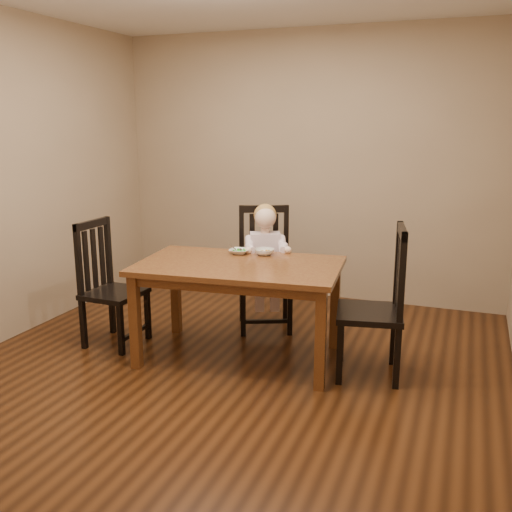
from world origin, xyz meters
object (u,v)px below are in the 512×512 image
at_px(bowl_veg, 264,252).
at_px(chair_right, 378,305).
at_px(chair_left, 109,286).
at_px(chair_child, 265,270).
at_px(bowl_peas, 239,251).
at_px(toddler, 265,255).
at_px(dining_table, 239,275).

bearing_deg(bowl_veg, chair_right, -15.43).
bearing_deg(chair_left, bowl_veg, 110.97).
xyz_separation_m(chair_child, bowl_veg, (0.14, -0.41, 0.27)).
height_order(chair_left, bowl_peas, chair_left).
bearing_deg(bowl_peas, chair_right, -11.09).
bearing_deg(toddler, dining_table, 69.31).
bearing_deg(toddler, bowl_veg, 85.08).
bearing_deg(bowl_peas, dining_table, -67.96).
height_order(toddler, bowl_peas, toddler).
relative_size(chair_left, toddler, 1.73).
bearing_deg(bowl_veg, chair_child, 109.40).
bearing_deg(toddler, chair_right, 126.22).
bearing_deg(dining_table, bowl_peas, 112.04).
relative_size(toddler, bowl_peas, 3.72).
bearing_deg(toddler, chair_child, -90.00).
height_order(dining_table, toddler, toddler).
xyz_separation_m(chair_right, toddler, (-1.08, 0.62, 0.14)).
relative_size(chair_right, bowl_veg, 6.99).
distance_m(dining_table, chair_right, 1.05).
distance_m(bowl_peas, bowl_veg, 0.21).
xyz_separation_m(chair_child, chair_right, (1.10, -0.67, 0.01)).
xyz_separation_m(dining_table, chair_left, (-1.12, -0.09, -0.18)).
bearing_deg(chair_child, dining_table, 70.80).
distance_m(dining_table, bowl_peas, 0.33).
bearing_deg(bowl_peas, bowl_veg, 10.10).
bearing_deg(bowl_peas, chair_left, -159.00).
xyz_separation_m(chair_child, chair_left, (-1.06, -0.83, -0.02)).
xyz_separation_m(chair_left, toddler, (1.08, 0.78, 0.18)).
relative_size(dining_table, chair_left, 1.56).
distance_m(chair_left, toddler, 1.35).
bearing_deg(chair_left, dining_table, 96.52).
bearing_deg(chair_right, toddler, 49.14).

